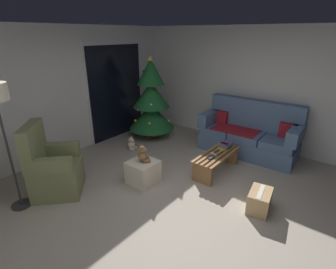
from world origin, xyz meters
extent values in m
plane|color=#9E9384|center=(0.00, 0.00, 0.00)|extent=(7.00, 7.00, 0.00)
cube|color=silver|center=(0.00, 3.06, 1.25)|extent=(5.72, 0.12, 2.50)
cube|color=silver|center=(2.86, 0.00, 1.25)|extent=(0.12, 6.00, 2.50)
cube|color=silver|center=(1.34, 2.99, 1.10)|extent=(1.60, 0.02, 2.20)
cube|color=black|center=(1.34, 2.97, 1.05)|extent=(1.50, 0.02, 2.10)
cube|color=slate|center=(2.25, 0.10, 0.17)|extent=(0.82, 1.92, 0.34)
cube|color=slate|center=(2.25, -0.52, 0.41)|extent=(0.70, 0.62, 0.14)
cube|color=slate|center=(2.23, 0.10, 0.41)|extent=(0.70, 0.62, 0.14)
cube|color=slate|center=(2.21, 0.72, 0.41)|extent=(0.70, 0.62, 0.14)
cube|color=slate|center=(2.55, 0.11, 0.78)|extent=(0.26, 1.91, 0.60)
cube|color=slate|center=(2.28, -0.77, 0.62)|extent=(0.77, 0.22, 0.28)
cube|color=slate|center=(2.22, 0.97, 0.62)|extent=(0.77, 0.22, 0.28)
cube|color=maroon|center=(2.20, 0.35, 0.49)|extent=(0.63, 0.92, 0.02)
cube|color=maroon|center=(2.43, -0.60, 0.62)|extent=(0.13, 0.32, 0.28)
cube|color=maroon|center=(2.39, 0.80, 0.62)|extent=(0.13, 0.32, 0.28)
cube|color=olive|center=(1.20, 0.05, 0.34)|extent=(1.10, 0.05, 0.04)
cube|color=olive|center=(1.20, 0.13, 0.34)|extent=(1.10, 0.05, 0.04)
cube|color=olive|center=(1.20, 0.22, 0.34)|extent=(1.10, 0.05, 0.04)
cube|color=olive|center=(1.20, 0.31, 0.34)|extent=(1.10, 0.05, 0.04)
cube|color=olive|center=(1.20, 0.40, 0.34)|extent=(1.10, 0.05, 0.04)
cube|color=olive|center=(0.71, 0.22, 0.16)|extent=(0.05, 0.36, 0.32)
cube|color=olive|center=(1.69, 0.22, 0.16)|extent=(0.05, 0.36, 0.32)
cube|color=#ADADB2|center=(1.10, 0.24, 0.37)|extent=(0.10, 0.16, 0.02)
cube|color=#333338|center=(0.97, 0.21, 0.37)|extent=(0.16, 0.06, 0.02)
cube|color=#B79333|center=(1.49, 0.24, 0.37)|extent=(0.26, 0.16, 0.02)
cube|color=#337042|center=(1.50, 0.23, 0.40)|extent=(0.20, 0.19, 0.04)
cube|color=#6B3D7A|center=(1.51, 0.21, 0.44)|extent=(0.23, 0.16, 0.03)
cube|color=black|center=(1.48, 0.23, 0.45)|extent=(0.08, 0.15, 0.01)
cylinder|color=#4C1E19|center=(1.75, 2.26, 0.05)|extent=(0.36, 0.36, 0.10)
cylinder|color=brown|center=(1.75, 2.26, 0.16)|extent=(0.08, 0.08, 0.12)
cone|color=#195628|center=(1.75, 2.26, 0.51)|extent=(1.05, 1.05, 0.57)
cone|color=#195628|center=(1.75, 2.26, 1.03)|extent=(0.84, 0.84, 0.57)
cone|color=#195628|center=(1.75, 2.26, 1.55)|extent=(0.62, 0.62, 0.57)
sphere|color=blue|center=(1.68, 2.47, 1.39)|extent=(0.06, 0.06, 0.06)
sphere|color=white|center=(1.48, 2.03, 0.88)|extent=(0.06, 0.06, 0.06)
sphere|color=red|center=(2.02, 2.64, 0.49)|extent=(0.06, 0.06, 0.06)
sphere|color=#1E8C33|center=(2.03, 2.36, 1.09)|extent=(0.06, 0.06, 0.06)
sphere|color=#B233A5|center=(1.60, 2.39, 1.44)|extent=(0.06, 0.06, 0.06)
sphere|color=white|center=(1.87, 2.41, 1.47)|extent=(0.06, 0.06, 0.06)
sphere|color=#B233A5|center=(1.35, 2.31, 0.74)|extent=(0.06, 0.06, 0.06)
sphere|color=gold|center=(1.81, 1.80, 0.47)|extent=(0.06, 0.06, 0.06)
sphere|color=blue|center=(1.68, 2.42, 1.54)|extent=(0.06, 0.06, 0.06)
sphere|color=gold|center=(1.29, 2.35, 0.50)|extent=(0.06, 0.06, 0.06)
sphere|color=gold|center=(1.37, 1.99, 0.49)|extent=(0.06, 0.06, 0.06)
sphere|color=gold|center=(1.94, 2.20, 1.41)|extent=(0.06, 0.06, 0.06)
sphere|color=white|center=(1.66, 2.46, 1.37)|extent=(0.06, 0.06, 0.06)
sphere|color=red|center=(1.62, 2.04, 1.25)|extent=(0.06, 0.06, 0.06)
cone|color=#EAD14C|center=(1.75, 2.26, 1.84)|extent=(0.14, 0.14, 0.12)
cube|color=olive|center=(-0.90, 1.85, 0.16)|extent=(0.96, 0.96, 0.31)
cube|color=olive|center=(-0.90, 1.85, 0.40)|extent=(0.96, 0.96, 0.18)
cube|color=olive|center=(-1.09, 2.04, 0.81)|extent=(0.58, 0.60, 0.64)
cube|color=olive|center=(-0.69, 2.04, 0.60)|extent=(0.52, 0.50, 0.22)
cube|color=olive|center=(-1.07, 1.64, 0.60)|extent=(0.52, 0.50, 0.22)
cylinder|color=#2D2D30|center=(-1.45, 1.96, 0.01)|extent=(0.28, 0.28, 0.02)
cylinder|color=#2D2D30|center=(-1.45, 1.96, 0.80)|extent=(0.03, 0.03, 1.55)
cube|color=beige|center=(0.10, 0.99, 0.20)|extent=(0.44, 0.44, 0.39)
cylinder|color=brown|center=(0.18, 1.00, 0.43)|extent=(0.13, 0.12, 0.06)
cylinder|color=brown|center=(0.12, 0.92, 0.43)|extent=(0.13, 0.12, 0.06)
sphere|color=brown|center=(0.10, 0.99, 0.49)|extent=(0.15, 0.15, 0.15)
sphere|color=brown|center=(0.10, 0.99, 0.61)|extent=(0.11, 0.11, 0.11)
sphere|color=#A37A51|center=(0.15, 0.96, 0.60)|extent=(0.04, 0.04, 0.04)
sphere|color=brown|center=(0.13, 1.02, 0.66)|extent=(0.04, 0.04, 0.04)
sphere|color=brown|center=(0.08, 0.96, 0.66)|extent=(0.04, 0.04, 0.04)
sphere|color=brown|center=(0.16, 1.04, 0.50)|extent=(0.06, 0.06, 0.06)
sphere|color=brown|center=(0.08, 0.92, 0.50)|extent=(0.06, 0.06, 0.06)
cylinder|color=beige|center=(0.97, 2.07, 0.03)|extent=(0.09, 0.12, 0.06)
cylinder|color=beige|center=(0.88, 2.05, 0.03)|extent=(0.09, 0.12, 0.06)
sphere|color=beige|center=(0.91, 2.12, 0.10)|extent=(0.15, 0.15, 0.15)
sphere|color=beige|center=(0.91, 2.12, 0.22)|extent=(0.11, 0.11, 0.11)
sphere|color=#F4E5C1|center=(0.92, 2.07, 0.21)|extent=(0.04, 0.04, 0.04)
sphere|color=beige|center=(0.95, 2.13, 0.27)|extent=(0.04, 0.04, 0.04)
sphere|color=beige|center=(0.87, 2.11, 0.27)|extent=(0.04, 0.04, 0.04)
sphere|color=beige|center=(0.98, 2.12, 0.11)|extent=(0.06, 0.06, 0.06)
sphere|color=beige|center=(0.85, 2.08, 0.11)|extent=(0.06, 0.06, 0.06)
cube|color=tan|center=(0.61, -0.78, 0.15)|extent=(0.47, 0.35, 0.30)
cube|color=beige|center=(0.61, -0.78, 0.30)|extent=(0.39, 0.12, 0.00)
camera|label=1|loc=(-2.55, -1.65, 2.35)|focal=27.50mm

